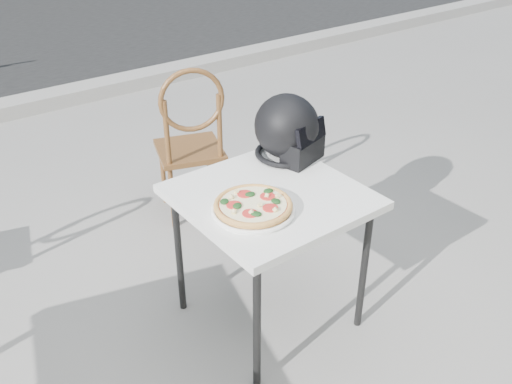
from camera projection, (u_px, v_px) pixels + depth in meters
ground at (203, 319)px, 2.66m from camera, size 80.00×80.00×0.00m
curb at (14, 107)px, 4.72m from camera, size 30.00×0.25×0.12m
cafe_table_main at (270, 205)px, 2.37m from camera, size 0.72×0.72×0.67m
plate at (253, 210)px, 2.21m from camera, size 0.38×0.38×0.02m
pizza at (253, 205)px, 2.20m from camera, size 0.33×0.33×0.04m
helmet at (288, 130)px, 2.56m from camera, size 0.36×0.37×0.29m
cafe_chair_main at (191, 136)px, 3.16m from camera, size 0.45×0.45×0.94m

